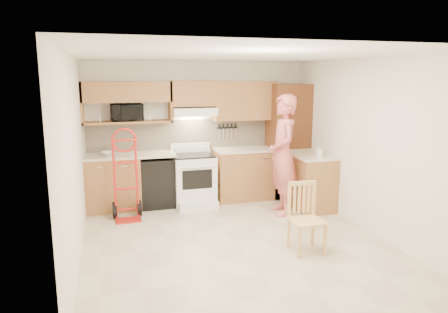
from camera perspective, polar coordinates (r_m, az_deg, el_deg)
name	(u,v)px	position (r m, az deg, el deg)	size (l,w,h in m)	color
floor	(234,242)	(5.85, 1.36, -11.65)	(4.00, 4.50, 0.02)	beige
ceiling	(235,54)	(5.41, 1.49, 13.84)	(4.00, 4.50, 0.02)	white
wall_back	(198,131)	(7.65, -3.60, 3.49)	(4.00, 0.02, 2.50)	white
wall_front	(317,200)	(3.45, 12.66, -5.84)	(4.00, 0.02, 2.50)	white
wall_left	(73,160)	(5.27, -19.96, -0.50)	(0.02, 4.50, 2.50)	white
wall_right	(367,145)	(6.37, 18.96, 1.44)	(0.02, 4.50, 2.50)	white
backsplash	(198,134)	(7.64, -3.56, 3.09)	(3.92, 0.03, 0.55)	beige
lower_cab_left	(113,183)	(7.33, -14.95, -3.57)	(0.90, 0.60, 0.90)	#9E6C38
dishwasher	(157,182)	(7.38, -9.10, -3.43)	(0.60, 0.60, 0.85)	black
lower_cab_right	(246,175)	(7.72, 2.99, -2.48)	(1.14, 0.60, 0.90)	#9E6C38
countertop_left	(130,155)	(7.24, -12.76, 0.17)	(1.50, 0.63, 0.04)	beige
countertop_right	(246,150)	(7.63, 3.03, 0.96)	(1.14, 0.63, 0.04)	beige
cab_return_right	(308,182)	(7.34, 11.48, -3.39)	(0.60, 1.00, 0.90)	#9E6C38
countertop_return	(309,155)	(7.24, 11.62, 0.22)	(0.63, 1.00, 0.04)	beige
pantry_tall	(287,141)	(7.91, 8.68, 2.16)	(0.70, 0.60, 2.10)	#512A13
upper_cab_left	(127,92)	(7.26, -13.17, 8.61)	(1.50, 0.33, 0.34)	#9E6C38
upper_shelf_mw	(128,122)	(7.29, -13.00, 4.61)	(1.50, 0.33, 0.04)	#9E6C38
upper_cab_center	(193,94)	(7.40, -4.29, 8.59)	(0.76, 0.33, 0.44)	#9E6C38
upper_cab_right	(244,101)	(7.65, 2.77, 7.63)	(1.14, 0.33, 0.70)	#9E6C38
range_hood	(194,112)	(7.35, -4.16, 6.16)	(0.76, 0.46, 0.14)	white
knife_strip	(227,131)	(7.74, 0.48, 3.51)	(0.40, 0.05, 0.29)	black
microwave	(127,112)	(7.28, -13.18, 5.89)	(0.52, 0.35, 0.29)	black
range	(194,176)	(7.31, -4.08, -2.64)	(0.72, 0.94, 1.05)	white
person	(283,155)	(6.81, 8.06, 0.19)	(0.71, 0.47, 1.96)	#C65E5C
hand_truck	(126,179)	(6.70, -13.25, -3.01)	(0.52, 0.47, 1.31)	red
dining_chair	(307,219)	(5.47, 11.29, -8.34)	(0.40, 0.44, 0.90)	#DFAC7C
soap_bottle	(319,151)	(6.94, 12.89, 0.73)	(0.09, 0.09, 0.20)	white
bowl	(109,153)	(7.22, -15.51, 0.41)	(0.24, 0.24, 0.06)	white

